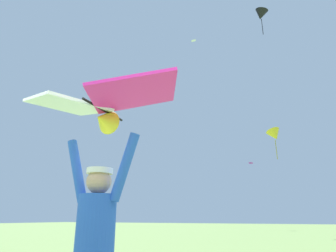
% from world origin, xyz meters
% --- Properties ---
extents(kite_flyer_person, '(0.81, 0.36, 1.92)m').
position_xyz_m(kite_flyer_person, '(0.04, 0.08, 0.94)').
color(kite_flyer_person, '#424751').
rests_on(kite_flyer_person, ground).
extents(held_stunt_kite, '(1.74, 0.96, 0.40)m').
position_xyz_m(held_stunt_kite, '(0.05, 0.01, 2.22)').
color(held_stunt_kite, black).
extents(distant_kite_white_high_right, '(0.69, 0.69, 0.19)m').
position_xyz_m(distant_kite_white_high_right, '(-8.78, 26.38, 21.73)').
color(distant_kite_white_high_right, white).
extents(distant_kite_yellow_far_center, '(1.89, 1.81, 2.88)m').
position_xyz_m(distant_kite_yellow_far_center, '(-0.61, 24.43, 8.22)').
color(distant_kite_yellow_far_center, yellow).
extents(distant_kite_black_high_left, '(1.39, 1.34, 2.32)m').
position_xyz_m(distant_kite_black_high_left, '(0.04, 17.54, 15.94)').
color(distant_kite_black_high_left, black).
extents(distant_kite_purple_mid_right, '(0.62, 0.60, 0.22)m').
position_xyz_m(distant_kite_purple_mid_right, '(-4.12, 31.23, 7.12)').
color(distant_kite_purple_mid_right, purple).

